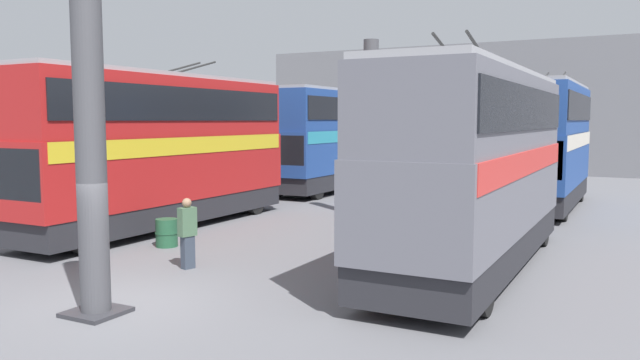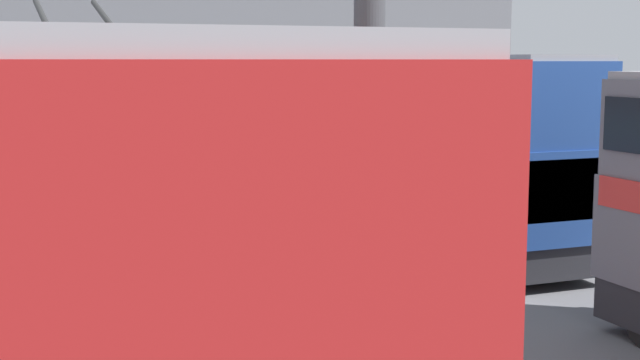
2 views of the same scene
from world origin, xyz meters
The scene contains 6 objects.
depot_back_wall centered at (35.26, 0.00, 4.50)m, with size 0.50×36.00×9.00m.
support_column_far centered at (12.47, 0.00, 3.16)m, with size 1.00×1.00×6.58m.
bus_left_far centered at (18.30, -5.41, 2.92)m, with size 9.24×2.54×5.78m.
bus_right_near centered at (7.26, 5.41, 2.94)m, with size 11.33×2.54×5.81m.
bus_right_mid centered at (20.75, 5.41, 2.97)m, with size 11.39×2.54×5.84m.
person_aisle_midway centered at (9.87, -0.86, 0.96)m, with size 0.25×0.43×1.80m.
Camera 2 is at (-1.82, 6.66, 5.05)m, focal length 50.00 mm.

